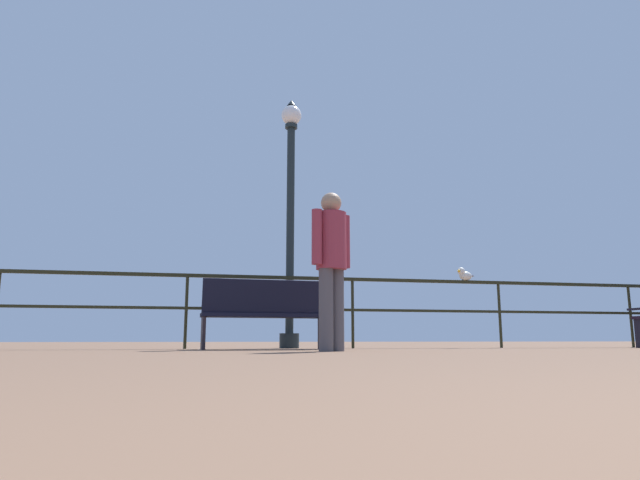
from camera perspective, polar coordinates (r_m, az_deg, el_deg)
pier_railing at (r=8.26m, az=-4.86°, el=-5.46°), size 21.92×0.05×1.05m
bench_near_left at (r=7.52m, az=-5.50°, el=-7.12°), size 1.70×0.65×0.90m
lamppost_center at (r=8.79m, az=-3.01°, el=3.52°), size 0.32×0.32×3.94m
person_at_railing at (r=6.42m, az=1.16°, el=-1.89°), size 0.51×0.37×1.82m
seagull_on_rail at (r=9.21m, az=14.47°, el=-3.43°), size 0.39×0.27×0.20m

